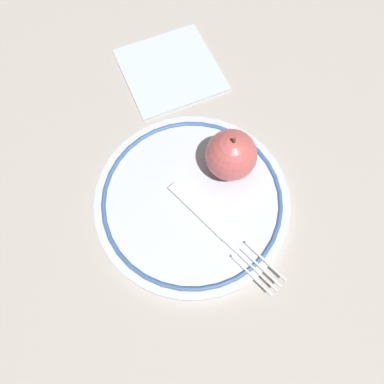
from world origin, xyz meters
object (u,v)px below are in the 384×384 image
(apple_red_whole, at_px, (234,157))
(napkin_folded, at_px, (170,69))
(plate, at_px, (192,200))
(fork, at_px, (219,231))

(apple_red_whole, bearing_deg, napkin_folded, -113.63)
(plate, bearing_deg, fork, 77.86)
(plate, height_order, fork, fork)
(plate, xyz_separation_m, fork, (0.01, 0.05, 0.01))
(plate, relative_size, fork, 1.38)
(fork, distance_m, napkin_folded, 0.27)
(plate, bearing_deg, napkin_folded, -130.81)
(fork, bearing_deg, napkin_folded, 149.96)
(plate, relative_size, apple_red_whole, 3.44)
(plate, distance_m, apple_red_whole, 0.08)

